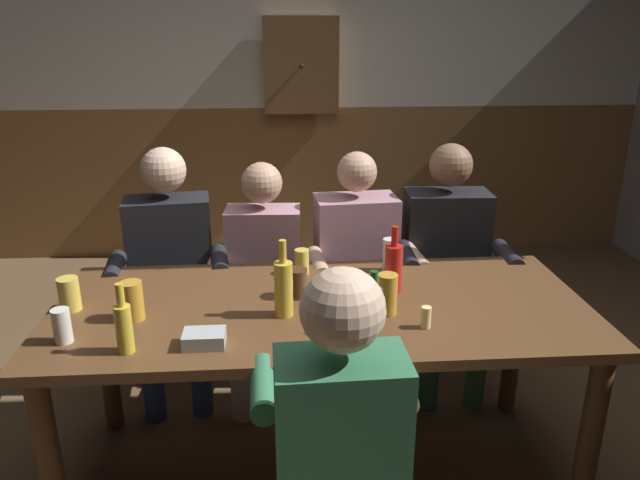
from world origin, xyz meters
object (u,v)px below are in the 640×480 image
person_3 (447,256)px  bottle_3 (283,287)px  table_candle (426,317)px  pint_glass_0 (389,255)px  bottle_0 (394,266)px  person_1 (263,272)px  person_4 (337,437)px  bottle_1 (124,326)px  pint_glass_2 (302,262)px  wall_dart_cabinet (301,65)px  condiment_caddy (204,339)px  pint_glass_5 (69,294)px  pint_glass_3 (387,294)px  bottle_2 (373,309)px  plate_0 (346,292)px  pint_glass_6 (297,283)px  dining_table (321,327)px  person_0 (171,263)px  person_2 (358,264)px  pint_glass_1 (132,301)px  pint_glass_4 (62,326)px

person_3 → bottle_3: (-0.83, -0.76, 0.20)m
table_candle → pint_glass_0: (-0.03, 0.53, 0.03)m
bottle_0 → person_1: bearing=134.2°
person_4 → bottle_1: size_ratio=5.05×
pint_glass_0 → pint_glass_2: pint_glass_0 is taller
bottle_0 → pint_glass_0: bearing=83.9°
wall_dart_cabinet → table_candle: bearing=-83.6°
condiment_caddy → pint_glass_5: 0.62m
person_1 → bottle_1: size_ratio=4.83×
pint_glass_3 → bottle_2: bearing=-117.6°
person_4 → plate_0: bearing=79.9°
bottle_3 → pint_glass_6: bottle_3 is taller
condiment_caddy → pint_glass_6: 0.49m
pint_glass_0 → pint_glass_2: bearing=-179.1°
table_candle → pint_glass_2: size_ratio=0.73×
pint_glass_0 → pint_glass_6: size_ratio=1.27×
pint_glass_2 → dining_table: bearing=-79.3°
person_0 → person_2: size_ratio=1.03×
wall_dart_cabinet → pint_glass_0: bearing=-82.9°
table_candle → pint_glass_2: 0.67m
bottle_2 → condiment_caddy: bearing=-175.5°
pint_glass_0 → wall_dart_cabinet: 2.37m
condiment_caddy → pint_glass_2: size_ratio=1.28×
person_2 → wall_dart_cabinet: (-0.19, 1.91, 0.84)m
bottle_0 → pint_glass_1: 1.01m
pint_glass_5 → pint_glass_0: bearing=13.1°
pint_glass_2 → table_candle: bearing=-51.7°
pint_glass_1 → person_3: bearing=28.8°
person_3 → pint_glass_0: size_ratio=8.54×
person_3 → bottle_0: person_3 is taller
person_1 → pint_glass_5: person_1 is taller
pint_glass_3 → pint_glass_2: bearing=126.2°
pint_glass_0 → pint_glass_1: 1.08m
bottle_0 → pint_glass_6: 0.39m
bottle_3 → bottle_1: bearing=-156.1°
plate_0 → pint_glass_1: pint_glass_1 is taller
bottle_1 → pint_glass_4: size_ratio=2.01×
person_0 → person_1: (0.45, -0.03, -0.05)m
person_0 → condiment_caddy: bearing=98.8°
person_0 → condiment_caddy: 1.02m
dining_table → pint_glass_5: pint_glass_5 is taller
person_0 → pint_glass_2: person_0 is taller
dining_table → bottle_1: (-0.66, -0.31, 0.19)m
bottle_1 → dining_table: bearing=25.2°
condiment_caddy → pint_glass_3: size_ratio=0.90×
bottle_1 → bottle_2: bottle_1 is taller
dining_table → bottle_1: bottle_1 is taller
person_2 → bottle_3: 0.87m
person_0 → person_1: 0.45m
plate_0 → pint_glass_0: (0.21, 0.22, 0.07)m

